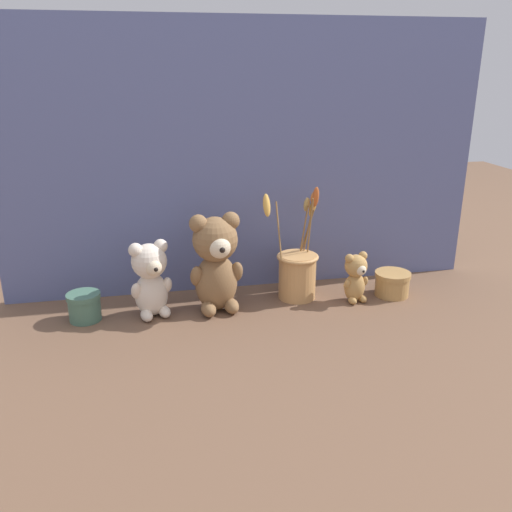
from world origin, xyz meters
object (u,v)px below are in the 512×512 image
at_px(teddy_bear_large, 216,261).
at_px(flower_vase, 297,270).
at_px(teddy_bear_small, 356,276).
at_px(teddy_bear_medium, 151,278).
at_px(decorative_tin_tall, 84,307).
at_px(decorative_tin_short, 392,284).

height_order(teddy_bear_large, flower_vase, flower_vase).
relative_size(teddy_bear_large, teddy_bear_small, 1.90).
distance_m(teddy_bear_medium, teddy_bear_small, 0.57).
bearing_deg(decorative_tin_tall, decorative_tin_short, -0.64).
distance_m(teddy_bear_large, teddy_bear_medium, 0.18).
bearing_deg(flower_vase, teddy_bear_small, -20.78).
bearing_deg(teddy_bear_medium, teddy_bear_small, -1.92).
bearing_deg(teddy_bear_medium, decorative_tin_short, -0.09).
xyz_separation_m(teddy_bear_small, flower_vase, (-0.15, 0.06, 0.01)).
distance_m(flower_vase, decorative_tin_short, 0.28).
height_order(teddy_bear_medium, decorative_tin_tall, teddy_bear_medium).
xyz_separation_m(teddy_bear_large, flower_vase, (0.24, 0.04, -0.06)).
xyz_separation_m(teddy_bear_large, decorative_tin_tall, (-0.35, 0.01, -0.10)).
relative_size(decorative_tin_tall, decorative_tin_short, 0.85).
height_order(decorative_tin_tall, decorative_tin_short, decorative_tin_tall).
height_order(teddy_bear_medium, flower_vase, flower_vase).
bearing_deg(flower_vase, teddy_bear_large, -170.99).
bearing_deg(flower_vase, decorative_tin_tall, -177.00).
bearing_deg(teddy_bear_large, decorative_tin_tall, 178.87).
height_order(teddy_bear_small, decorative_tin_short, teddy_bear_small).
bearing_deg(teddy_bear_large, flower_vase, 9.01).
height_order(flower_vase, decorative_tin_short, flower_vase).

